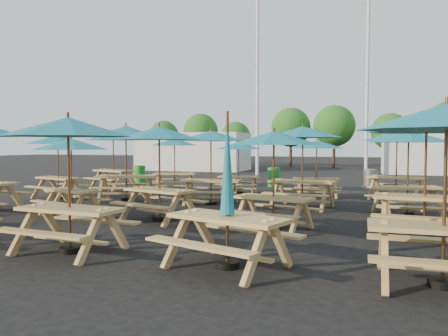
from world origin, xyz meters
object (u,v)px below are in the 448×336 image
(picnic_unit_5, at_px, (71,148))
(waste_bin_1, at_px, (140,174))
(picnic_unit_19, at_px, (397,139))
(picnic_unit_2, at_px, (58,143))
(picnic_unit_15, at_px, (317,147))
(waste_bin_0, at_px, (138,174))
(picnic_unit_3, at_px, (113,139))
(picnic_unit_7, at_px, (175,145))
(picnic_unit_16, at_px, (447,126))
(picnic_unit_6, at_px, (126,135))
(picnic_unit_14, at_px, (303,136))
(picnic_unit_11, at_px, (239,148))
(picnic_unit_9, at_px, (159,138))
(waste_bin_3, at_px, (370,179))
(waste_bin_2, at_px, (274,177))
(picnic_unit_17, at_px, (426,130))
(picnic_unit_13, at_px, (274,143))
(picnic_unit_8, at_px, (68,134))
(picnic_unit_10, at_px, (211,140))
(picnic_unit_12, at_px, (227,204))
(picnic_unit_18, at_px, (409,141))

(picnic_unit_5, xyz_separation_m, waste_bin_1, (-3.34, 9.54, -1.37))
(picnic_unit_19, bearing_deg, picnic_unit_2, -145.52)
(picnic_unit_15, height_order, waste_bin_0, picnic_unit_15)
(picnic_unit_3, relative_size, picnic_unit_7, 1.21)
(picnic_unit_16, bearing_deg, picnic_unit_6, 142.13)
(picnic_unit_5, xyz_separation_m, picnic_unit_14, (5.65, 3.33, 0.34))
(picnic_unit_11, bearing_deg, picnic_unit_5, -117.26)
(picnic_unit_15, distance_m, waste_bin_0, 10.12)
(picnic_unit_5, relative_size, picnic_unit_9, 0.86)
(picnic_unit_16, xyz_separation_m, waste_bin_3, (-0.93, 13.12, -1.70))
(waste_bin_2, bearing_deg, picnic_unit_19, -33.75)
(picnic_unit_11, xyz_separation_m, picnic_unit_17, (5.95, -6.55, 0.43))
(picnic_unit_5, height_order, picnic_unit_9, picnic_unit_9)
(picnic_unit_13, height_order, picnic_unit_14, picnic_unit_14)
(waste_bin_0, height_order, waste_bin_3, same)
(picnic_unit_8, xyz_separation_m, picnic_unit_10, (0.19, 6.60, -0.02))
(picnic_unit_12, bearing_deg, picnic_unit_8, -162.37)
(picnic_unit_2, distance_m, picnic_unit_16, 12.93)
(picnic_unit_14, distance_m, picnic_unit_16, 7.29)
(picnic_unit_3, xyz_separation_m, picnic_unit_5, (2.83, -6.39, -0.34))
(picnic_unit_14, bearing_deg, picnic_unit_7, 159.13)
(picnic_unit_2, height_order, picnic_unit_6, picnic_unit_6)
(picnic_unit_11, relative_size, picnic_unit_14, 0.78)
(picnic_unit_13, height_order, waste_bin_0, picnic_unit_13)
(picnic_unit_5, relative_size, picnic_unit_7, 0.99)
(picnic_unit_8, bearing_deg, waste_bin_2, 91.12)
(picnic_unit_2, bearing_deg, picnic_unit_12, -20.93)
(picnic_unit_18, bearing_deg, picnic_unit_13, -152.75)
(picnic_unit_11, height_order, picnic_unit_19, picnic_unit_19)
(picnic_unit_8, height_order, picnic_unit_18, picnic_unit_8)
(picnic_unit_15, bearing_deg, picnic_unit_6, -165.41)
(picnic_unit_15, bearing_deg, picnic_unit_10, -146.13)
(picnic_unit_7, bearing_deg, picnic_unit_6, -105.61)
(picnic_unit_6, height_order, waste_bin_0, picnic_unit_6)
(picnic_unit_15, bearing_deg, picnic_unit_7, 164.02)
(picnic_unit_19, bearing_deg, picnic_unit_7, -164.49)
(picnic_unit_9, bearing_deg, picnic_unit_6, 149.38)
(picnic_unit_19, bearing_deg, waste_bin_2, 163.58)
(picnic_unit_14, relative_size, waste_bin_3, 3.07)
(picnic_unit_7, bearing_deg, picnic_unit_15, -16.09)
(picnic_unit_19, distance_m, waste_bin_2, 6.24)
(picnic_unit_3, relative_size, picnic_unit_10, 1.18)
(picnic_unit_16, relative_size, waste_bin_3, 2.84)
(picnic_unit_2, height_order, waste_bin_3, picnic_unit_2)
(picnic_unit_7, xyz_separation_m, picnic_unit_16, (8.58, -10.00, 0.22))
(picnic_unit_16, distance_m, waste_bin_2, 14.14)
(picnic_unit_17, xyz_separation_m, waste_bin_2, (-5.22, 9.68, -1.76))
(picnic_unit_11, bearing_deg, picnic_unit_18, -37.13)
(picnic_unit_19, bearing_deg, picnic_unit_8, -103.48)
(picnic_unit_14, bearing_deg, picnic_unit_17, -38.82)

